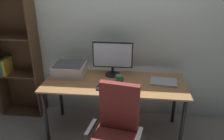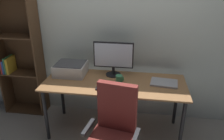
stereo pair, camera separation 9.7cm
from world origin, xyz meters
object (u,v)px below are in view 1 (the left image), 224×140
(mouse, at_px, (127,89))
(printer, at_px, (70,69))
(office_chair, at_px, (116,138))
(monitor, at_px, (113,57))
(desk, at_px, (114,88))
(bookshelf, at_px, (16,57))
(keyboard, at_px, (109,88))
(coffee_mug, at_px, (119,79))
(laptop, at_px, (164,82))

(mouse, height_order, printer, printer)
(office_chair, bearing_deg, monitor, 107.97)
(desk, height_order, bookshelf, bookshelf)
(desk, distance_m, keyboard, 0.21)
(coffee_mug, xyz_separation_m, printer, (-0.66, 0.14, 0.03))
(desk, relative_size, monitor, 3.42)
(laptop, bearing_deg, printer, -177.91)
(monitor, height_order, bookshelf, bookshelf)
(office_chair, bearing_deg, keyboard, 114.14)
(keyboard, relative_size, laptop, 0.91)
(desk, xyz_separation_m, keyboard, (-0.04, -0.19, 0.09))
(coffee_mug, bearing_deg, office_chair, -88.02)
(desk, xyz_separation_m, printer, (-0.61, 0.15, 0.16))
(desk, xyz_separation_m, monitor, (-0.04, 0.21, 0.33))
(monitor, bearing_deg, printer, -174.13)
(desk, bearing_deg, office_chair, -83.28)
(desk, xyz_separation_m, bookshelf, (-1.43, 0.35, 0.23))
(office_chair, bearing_deg, desk, 106.78)
(keyboard, distance_m, coffee_mug, 0.22)
(laptop, distance_m, office_chair, 0.96)
(desk, height_order, keyboard, keyboard)
(coffee_mug, bearing_deg, laptop, 4.46)
(mouse, relative_size, coffee_mug, 0.94)
(coffee_mug, xyz_separation_m, laptop, (0.55, 0.04, -0.03))
(desk, height_order, coffee_mug, coffee_mug)
(desk, bearing_deg, monitor, 101.86)
(monitor, xyz_separation_m, printer, (-0.56, -0.06, -0.18))
(desk, distance_m, laptop, 0.61)
(keyboard, bearing_deg, bookshelf, 158.99)
(keyboard, bearing_deg, mouse, 0.48)
(laptop, xyz_separation_m, printer, (-1.21, 0.10, 0.07))
(desk, bearing_deg, laptop, 4.58)
(desk, height_order, office_chair, office_chair)
(mouse, bearing_deg, laptop, 17.99)
(monitor, distance_m, office_chair, 1.06)
(desk, relative_size, office_chair, 1.74)
(keyboard, distance_m, laptop, 0.69)
(desk, relative_size, coffee_mug, 17.26)
(monitor, distance_m, keyboard, 0.47)
(desk, xyz_separation_m, mouse, (0.16, -0.19, 0.09))
(laptop, relative_size, printer, 0.80)
(monitor, bearing_deg, coffee_mug, -63.29)
(monitor, xyz_separation_m, laptop, (0.65, -0.16, -0.24))
(printer, bearing_deg, coffee_mug, -12.11)
(desk, bearing_deg, coffee_mug, 5.72)
(mouse, bearing_deg, desk, 120.87)
(printer, distance_m, office_chair, 1.15)
(printer, relative_size, bookshelf, 0.22)
(office_chair, relative_size, bookshelf, 0.55)
(keyboard, xyz_separation_m, office_chair, (0.13, -0.50, -0.29))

